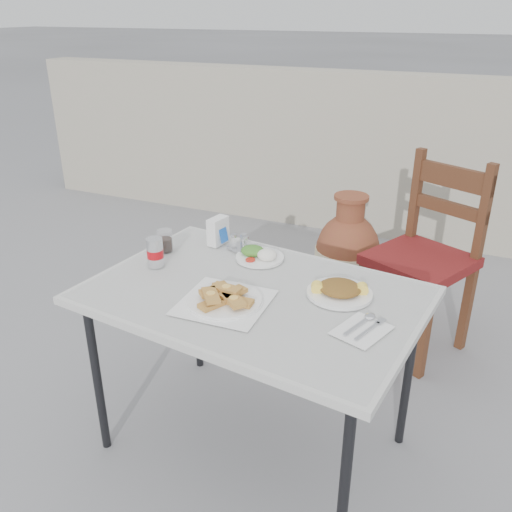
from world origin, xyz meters
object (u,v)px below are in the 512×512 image
at_px(cola_glass, 165,242).
at_px(salad_rice_plate, 259,255).
at_px(pide_plate, 224,296).
at_px(chair, 425,255).
at_px(cafe_table, 253,303).
at_px(condiment_caddy, 242,244).
at_px(soda_can, 155,252).
at_px(napkin_holder, 218,231).
at_px(salad_chopped_plate, 340,290).
at_px(terracotta_urn, 347,253).

bearing_deg(cola_glass, salad_rice_plate, 12.32).
xyz_separation_m(pide_plate, chair, (0.53, 1.13, -0.22)).
bearing_deg(chair, cafe_table, -89.76).
relative_size(condiment_caddy, chair, 0.13).
relative_size(cafe_table, soda_can, 10.89).
bearing_deg(pide_plate, napkin_holder, 119.82).
distance_m(napkin_holder, chair, 1.07).
distance_m(salad_rice_plate, soda_can, 0.41).
distance_m(cola_glass, chair, 1.29).
distance_m(salad_chopped_plate, terracotta_urn, 1.32).
bearing_deg(chair, condiment_caddy, -107.88).
xyz_separation_m(salad_rice_plate, salad_chopped_plate, (0.38, -0.16, 0.00)).
height_order(chair, terracotta_urn, chair).
height_order(cafe_table, pide_plate, pide_plate).
distance_m(soda_can, chair, 1.36).
relative_size(condiment_caddy, terracotta_urn, 0.19).
bearing_deg(cafe_table, pide_plate, -115.48).
relative_size(soda_can, napkin_holder, 0.99).
bearing_deg(terracotta_urn, salad_chopped_plate, -77.38).
height_order(salad_rice_plate, cola_glass, cola_glass).
xyz_separation_m(pide_plate, salad_rice_plate, (-0.03, 0.37, -0.01)).
xyz_separation_m(salad_chopped_plate, terracotta_urn, (-0.27, 1.22, -0.42)).
bearing_deg(chair, terracotta_urn, 172.14).
height_order(condiment_caddy, chair, chair).
relative_size(salad_rice_plate, salad_chopped_plate, 0.84).
xyz_separation_m(salad_chopped_plate, cola_glass, (-0.76, 0.08, 0.02)).
height_order(condiment_caddy, terracotta_urn, condiment_caddy).
bearing_deg(cafe_table, cola_glass, 159.97).
relative_size(salad_rice_plate, napkin_holder, 1.68).
bearing_deg(pide_plate, salad_chopped_plate, 31.56).
bearing_deg(salad_rice_plate, soda_can, -146.84).
height_order(soda_can, chair, chair).
distance_m(cafe_table, salad_rice_plate, 0.28).
bearing_deg(cola_glass, cafe_table, -20.03).
height_order(cafe_table, soda_can, soda_can).
bearing_deg(napkin_holder, chair, 51.29).
xyz_separation_m(cafe_table, napkin_holder, (-0.31, 0.32, 0.11)).
bearing_deg(cola_glass, salad_chopped_plate, -5.85).
distance_m(salad_rice_plate, cola_glass, 0.39).
distance_m(cola_glass, napkin_holder, 0.23).
bearing_deg(salad_rice_plate, napkin_holder, 162.72).
xyz_separation_m(cafe_table, chair, (0.48, 1.01, -0.15)).
height_order(soda_can, cola_glass, soda_can).
height_order(cafe_table, cola_glass, cola_glass).
height_order(cafe_table, terracotta_urn, cafe_table).
xyz_separation_m(cafe_table, cola_glass, (-0.47, 0.17, 0.09)).
relative_size(soda_can, condiment_caddy, 0.93).
distance_m(napkin_holder, terracotta_urn, 1.14).
xyz_separation_m(condiment_caddy, chair, (0.67, 0.71, -0.22)).
bearing_deg(terracotta_urn, cafe_table, -90.62).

